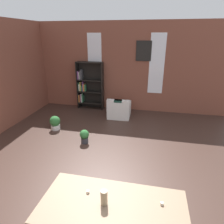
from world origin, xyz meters
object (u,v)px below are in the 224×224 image
at_px(armchair_white, 119,110).
at_px(potted_plant_corner, 84,136).
at_px(potted_plant_by_shelf, 55,123).
at_px(dining_table, 112,210).
at_px(vase_on_table, 104,198).
at_px(bookshelf_tall, 88,86).

bearing_deg(armchair_white, potted_plant_corner, -106.58).
height_order(potted_plant_by_shelf, potted_plant_corner, potted_plant_by_shelf).
distance_m(dining_table, vase_on_table, 0.22).
distance_m(armchair_white, potted_plant_by_shelf, 2.34).
distance_m(bookshelf_tall, armchair_white, 1.72).
bearing_deg(potted_plant_by_shelf, armchair_white, 38.34).
relative_size(vase_on_table, potted_plant_by_shelf, 0.48).
height_order(dining_table, potted_plant_by_shelf, dining_table).
xyz_separation_m(dining_table, armchair_white, (-0.76, 4.82, -0.42)).
bearing_deg(potted_plant_corner, bookshelf_tall, 105.59).
bearing_deg(potted_plant_by_shelf, dining_table, -52.38).
bearing_deg(potted_plant_by_shelf, vase_on_table, -53.57).
xyz_separation_m(bookshelf_tall, potted_plant_by_shelf, (-0.43, -2.17, -0.73)).
distance_m(dining_table, potted_plant_by_shelf, 4.28).
distance_m(vase_on_table, armchair_white, 4.91).
height_order(bookshelf_tall, potted_plant_by_shelf, bookshelf_tall).
xyz_separation_m(bookshelf_tall, armchair_white, (1.40, -0.72, -0.68)).
relative_size(dining_table, armchair_white, 2.36).
height_order(vase_on_table, potted_plant_by_shelf, vase_on_table).
relative_size(bookshelf_tall, potted_plant_by_shelf, 4.21).
bearing_deg(potted_plant_by_shelf, potted_plant_corner, -27.48).
distance_m(dining_table, armchair_white, 4.90).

